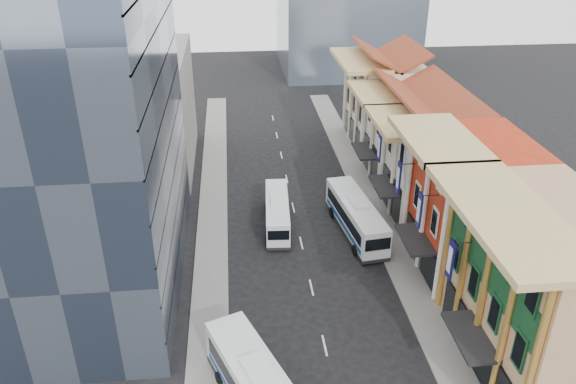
{
  "coord_description": "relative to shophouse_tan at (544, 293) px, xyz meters",
  "views": [
    {
      "loc": [
        -5.86,
        -22.92,
        28.97
      ],
      "look_at": [
        -1.3,
        21.77,
        5.67
      ],
      "focal_mm": 35.0,
      "sensor_mm": 36.0,
      "label": 1
    }
  ],
  "objects": [
    {
      "name": "shophouse_red",
      "position": [
        0.0,
        12.0,
        0.0
      ],
      "size": [
        8.0,
        10.0,
        12.0
      ],
      "primitive_type": "cube",
      "color": "#B02E13",
      "rests_on": "ground"
    },
    {
      "name": "sidewalk_left",
      "position": [
        -22.5,
        17.0,
        -5.92
      ],
      "size": [
        3.0,
        90.0,
        0.15
      ],
      "primitive_type": "cube",
      "color": "slate",
      "rests_on": "ground"
    },
    {
      "name": "sidewalk_right",
      "position": [
        -5.5,
        17.0,
        -5.92
      ],
      "size": [
        3.0,
        90.0,
        0.15
      ],
      "primitive_type": "cube",
      "color": "slate",
      "rests_on": "ground"
    },
    {
      "name": "bus_right",
      "position": [
        -8.5,
        18.37,
        -4.13
      ],
      "size": [
        4.17,
        11.89,
        3.73
      ],
      "primitive_type": null,
      "rotation": [
        0.0,
        0.0,
        0.13
      ],
      "color": "white",
      "rests_on": "ground"
    },
    {
      "name": "bus_left_far",
      "position": [
        -16.0,
        20.47,
        -4.43
      ],
      "size": [
        2.88,
        9.93,
        3.15
      ],
      "primitive_type": null,
      "rotation": [
        0.0,
        0.0,
        -0.06
      ],
      "color": "silver",
      "rests_on": "ground"
    },
    {
      "name": "shophouse_cream_far",
      "position": [
        0.0,
        41.0,
        -0.5
      ],
      "size": [
        8.0,
        12.0,
        11.0
      ],
      "primitive_type": "cube",
      "color": "silver",
      "rests_on": "ground"
    },
    {
      "name": "office_tower",
      "position": [
        -31.0,
        14.0,
        9.0
      ],
      "size": [
        12.0,
        26.0,
        30.0
      ],
      "primitive_type": "cube",
      "color": "#374258",
      "rests_on": "ground"
    },
    {
      "name": "shophouse_cream_mid",
      "position": [
        0.0,
        30.5,
        -1.0
      ],
      "size": [
        8.0,
        9.0,
        10.0
      ],
      "primitive_type": "cube",
      "color": "silver",
      "rests_on": "ground"
    },
    {
      "name": "office_block_far",
      "position": [
        -30.0,
        37.0,
        1.0
      ],
      "size": [
        10.0,
        18.0,
        14.0
      ],
      "primitive_type": "cube",
      "color": "gray",
      "rests_on": "ground"
    },
    {
      "name": "shophouse_cream_near",
      "position": [
        0.0,
        21.5,
        -1.0
      ],
      "size": [
        8.0,
        9.0,
        10.0
      ],
      "primitive_type": "cube",
      "color": "silver",
      "rests_on": "ground"
    },
    {
      "name": "shophouse_tan",
      "position": [
        0.0,
        0.0,
        0.0
      ],
      "size": [
        8.0,
        14.0,
        12.0
      ],
      "primitive_type": "cube",
      "color": "tan",
      "rests_on": "ground"
    }
  ]
}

